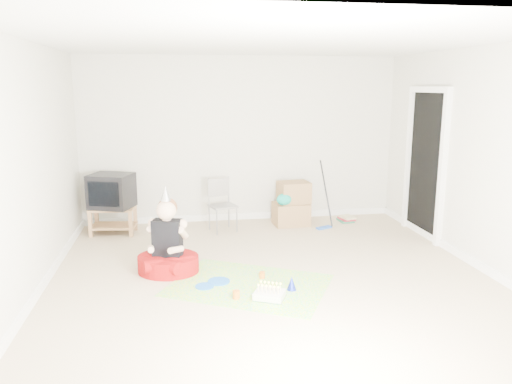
{
  "coord_description": "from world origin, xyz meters",
  "views": [
    {
      "loc": [
        -1.03,
        -5.34,
        2.14
      ],
      "look_at": [
        -0.1,
        0.4,
        0.9
      ],
      "focal_mm": 35.0,
      "sensor_mm": 36.0,
      "label": 1
    }
  ],
  "objects": [
    {
      "name": "ground",
      "position": [
        0.0,
        0.0,
        0.0
      ],
      "size": [
        5.0,
        5.0,
        0.0
      ],
      "primitive_type": "plane",
      "color": "#C4AE8D",
      "rests_on": "ground"
    },
    {
      "name": "doorway_recess",
      "position": [
        2.48,
        1.2,
        1.02
      ],
      "size": [
        0.02,
        0.9,
        2.05
      ],
      "primitive_type": "cube",
      "color": "black",
      "rests_on": "ground"
    },
    {
      "name": "tv_stand",
      "position": [
        -1.97,
        1.99,
        0.24
      ],
      "size": [
        0.68,
        0.47,
        0.4
      ],
      "color": "#A7784B",
      "rests_on": "ground"
    },
    {
      "name": "crt_tv",
      "position": [
        -1.97,
        1.99,
        0.65
      ],
      "size": [
        0.71,
        0.65,
        0.5
      ],
      "primitive_type": "cube",
      "rotation": [
        0.0,
        0.0,
        -0.36
      ],
      "color": "black",
      "rests_on": "tv_stand"
    },
    {
      "name": "folding_chair",
      "position": [
        -0.37,
        1.86,
        0.39
      ],
      "size": [
        0.45,
        0.43,
        0.8
      ],
      "color": "gray",
      "rests_on": "ground"
    },
    {
      "name": "cardboard_boxes",
      "position": [
        0.73,
        2.05,
        0.32
      ],
      "size": [
        0.58,
        0.47,
        0.68
      ],
      "color": "#977249",
      "rests_on": "ground"
    },
    {
      "name": "floor_mop",
      "position": [
        1.17,
        1.75,
        0.26
      ],
      "size": [
        0.27,
        0.32,
        1.02
      ],
      "color": "blue",
      "rests_on": "ground"
    },
    {
      "name": "book_pile",
      "position": [
        1.65,
        2.09,
        0.04
      ],
      "size": [
        0.24,
        0.29,
        0.09
      ],
      "color": "#256F4C",
      "rests_on": "ground"
    },
    {
      "name": "seated_woman",
      "position": [
        -1.16,
        0.29,
        0.23
      ],
      "size": [
        0.89,
        0.89,
        1.03
      ],
      "color": "#980E0E",
      "rests_on": "ground"
    },
    {
      "name": "party_mat",
      "position": [
        -0.29,
        -0.27,
        0.0
      ],
      "size": [
        2.03,
        1.84,
        0.01
      ],
      "primitive_type": "cube",
      "rotation": [
        0.0,
        0.0,
        -0.5
      ],
      "color": "#FF3591",
      "rests_on": "ground"
    },
    {
      "name": "birthday_cake",
      "position": [
        -0.13,
        -0.66,
        0.04
      ],
      "size": [
        0.37,
        0.34,
        0.14
      ],
      "color": "silver",
      "rests_on": "party_mat"
    },
    {
      "name": "blue_plate_near",
      "position": [
        -0.6,
        -0.13,
        0.01
      ],
      "size": [
        0.35,
        0.35,
        0.01
      ],
      "primitive_type": "cylinder",
      "rotation": [
        0.0,
        0.0,
        -0.68
      ],
      "color": "blue",
      "rests_on": "party_mat"
    },
    {
      "name": "blue_plate_far",
      "position": [
        -0.77,
        -0.24,
        0.01
      ],
      "size": [
        0.26,
        0.26,
        0.01
      ],
      "primitive_type": "cylinder",
      "rotation": [
        0.0,
        0.0,
        -0.35
      ],
      "color": "blue",
      "rests_on": "party_mat"
    },
    {
      "name": "orange_cup_near",
      "position": [
        -0.11,
        -0.1,
        0.04
      ],
      "size": [
        0.08,
        0.08,
        0.07
      ],
      "primitive_type": "cylinder",
      "rotation": [
        0.0,
        0.0,
        -0.41
      ],
      "color": "orange",
      "rests_on": "party_mat"
    },
    {
      "name": "orange_cup_far",
      "position": [
        -0.47,
        -0.6,
        0.05
      ],
      "size": [
        0.1,
        0.1,
        0.08
      ],
      "primitive_type": "cylinder",
      "rotation": [
        0.0,
        0.0,
        -0.52
      ],
      "color": "orange",
      "rests_on": "party_mat"
    },
    {
      "name": "blue_party_hat",
      "position": [
        0.14,
        -0.47,
        0.08
      ],
      "size": [
        0.15,
        0.15,
        0.15
      ],
      "primitive_type": "cone",
      "rotation": [
        0.0,
        0.0,
        -0.68
      ],
      "color": "#192AB1",
      "rests_on": "party_mat"
    }
  ]
}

